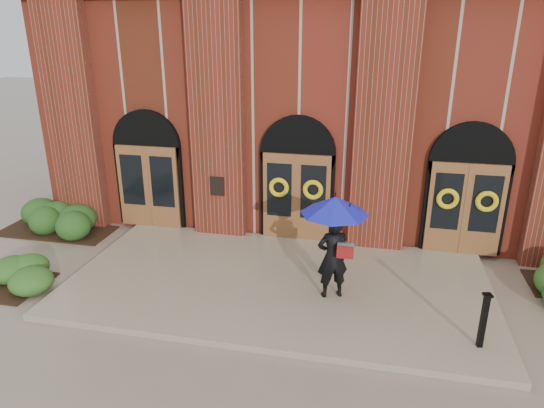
# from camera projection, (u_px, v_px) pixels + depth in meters

# --- Properties ---
(ground) EXTENTS (90.00, 90.00, 0.00)m
(ground) POSITION_uv_depth(u_px,v_px,m) (276.00, 289.00, 11.63)
(ground) COLOR gray
(ground) RESTS_ON ground
(landing) EXTENTS (10.00, 5.30, 0.15)m
(landing) POSITION_uv_depth(u_px,v_px,m) (278.00, 283.00, 11.75)
(landing) COLOR tan
(landing) RESTS_ON ground
(church_building) EXTENTS (16.20, 12.53, 7.00)m
(church_building) POSITION_uv_depth(u_px,v_px,m) (324.00, 94.00, 18.50)
(church_building) COLOR maroon
(church_building) RESTS_ON ground
(man_with_umbrella) EXTENTS (1.96, 1.96, 2.38)m
(man_with_umbrella) POSITION_uv_depth(u_px,v_px,m) (334.00, 228.00, 10.48)
(man_with_umbrella) COLOR black
(man_with_umbrella) RESTS_ON landing
(metal_post) EXTENTS (0.19, 0.19, 1.14)m
(metal_post) POSITION_uv_depth(u_px,v_px,m) (484.00, 319.00, 9.08)
(metal_post) COLOR black
(metal_post) RESTS_ON landing
(hedge_wall_left) EXTENTS (3.12, 1.25, 0.80)m
(hedge_wall_left) POSITION_uv_depth(u_px,v_px,m) (55.00, 220.00, 14.74)
(hedge_wall_left) COLOR #244D19
(hedge_wall_left) RESTS_ON ground
(hedge_front_left) EXTENTS (1.59, 1.36, 0.56)m
(hedge_front_left) POSITION_uv_depth(u_px,v_px,m) (6.00, 275.00, 11.67)
(hedge_front_left) COLOR #2F5A1F
(hedge_front_left) RESTS_ON ground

